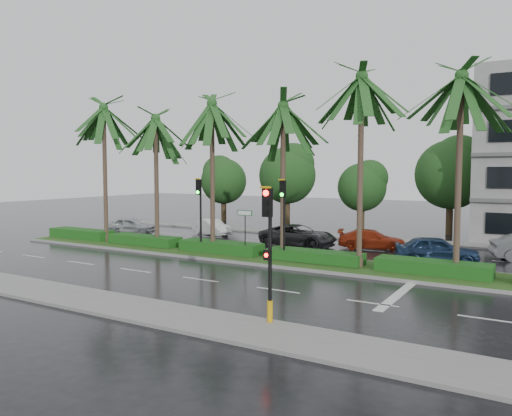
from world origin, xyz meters
The scene contains 17 objects.
ground centered at (0.00, 0.00, 0.00)m, with size 120.00×120.00×0.00m, color black.
near_sidewalk centered at (0.00, -10.20, 0.06)m, with size 40.00×2.40×0.12m, color slate.
far_sidewalk centered at (0.00, 12.00, 0.06)m, with size 40.00×2.00×0.12m, color slate.
median centered at (0.00, 1.00, 0.08)m, with size 36.00×4.00×0.15m.
hedge centered at (0.00, 1.00, 0.45)m, with size 35.20×1.40×0.60m.
lane_markings centered at (3.04, -0.43, 0.01)m, with size 34.00×13.06×0.01m.
palm_row centered at (-1.25, 1.02, 8.24)m, with size 26.30×4.20×10.20m.
signal_near centered at (6.00, -9.39, 2.50)m, with size 0.34×0.45×4.36m.
signal_median_left centered at (-4.00, 0.30, 3.00)m, with size 0.34×0.42×4.36m.
signal_median_right centered at (1.50, 0.30, 3.00)m, with size 0.34×0.42×4.36m.
street_sign centered at (-1.00, 0.48, 2.12)m, with size 0.95×0.09×2.60m.
bg_trees centered at (1.69, 17.59, 4.67)m, with size 32.92×5.37×7.76m.
car_silver centered at (-14.31, 5.20, 0.66)m, with size 3.89×1.56×1.32m, color #B0B4B8.
car_white centered at (-8.67, 8.03, 0.61)m, with size 3.72×1.30×1.22m, color silver.
car_darkgrey centered at (-0.50, 6.30, 0.71)m, with size 5.07×2.34×1.41m, color #242427.
car_red centered at (4.00, 7.64, 0.61)m, with size 4.20×1.71×1.22m, color maroon.
car_blue centered at (8.50, 4.49, 0.74)m, with size 4.35×1.75×1.48m, color navy.
Camera 1 is at (13.56, -23.01, 4.98)m, focal length 35.00 mm.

